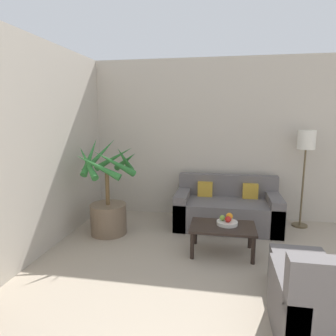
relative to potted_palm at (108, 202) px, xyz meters
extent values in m
cube|color=#BCB2A3|center=(2.43, 1.13, 0.86)|extent=(7.61, 0.06, 2.70)
cylinder|color=brown|center=(0.00, 0.00, -0.27)|extent=(0.54, 0.54, 0.45)
cylinder|color=brown|center=(0.00, 0.00, 0.20)|extent=(0.06, 0.06, 0.48)
cone|color=#2D7533|center=(0.28, 0.00, 0.64)|extent=(0.10, 0.62, 0.47)
cone|color=#2D7533|center=(0.22, 0.22, 0.59)|extent=(0.54, 0.54, 0.38)
cone|color=#2D7533|center=(0.00, 0.30, 0.61)|extent=(0.64, 0.10, 0.43)
cone|color=#2D7533|center=(-0.18, 0.18, 0.67)|extent=(0.48, 0.48, 0.53)
cone|color=#2D7533|center=(-0.25, 0.00, 0.68)|extent=(0.10, 0.56, 0.55)
cone|color=#2D7533|center=(-0.21, -0.20, 0.63)|extent=(0.52, 0.52, 0.45)
cone|color=#2D7533|center=(0.00, -0.31, 0.59)|extent=(0.66, 0.10, 0.38)
cone|color=#2D7533|center=(0.20, -0.20, 0.62)|extent=(0.52, 0.52, 0.45)
cube|color=#605B5B|center=(1.75, 0.58, -0.28)|extent=(1.61, 0.83, 0.43)
cube|color=#605B5B|center=(1.75, 0.91, 0.12)|extent=(1.61, 0.16, 0.35)
cube|color=#605B5B|center=(1.05, 0.58, -0.22)|extent=(0.20, 0.83, 0.55)
cube|color=#605B5B|center=(2.46, 0.58, -0.22)|extent=(0.20, 0.83, 0.55)
cube|color=gold|center=(1.39, 0.79, 0.06)|extent=(0.24, 0.12, 0.24)
cube|color=gold|center=(2.12, 0.79, 0.06)|extent=(0.24, 0.12, 0.24)
cylinder|color=brown|center=(2.91, 0.83, -0.48)|extent=(0.24, 0.24, 0.03)
cylinder|color=brown|center=(2.91, 0.83, 0.14)|extent=(0.03, 0.03, 1.22)
cylinder|color=silver|center=(2.91, 0.83, 0.90)|extent=(0.26, 0.26, 0.29)
cylinder|color=black|center=(1.32, -0.59, -0.32)|extent=(0.05, 0.05, 0.34)
cylinder|color=black|center=(2.05, -0.59, -0.32)|extent=(0.05, 0.05, 0.34)
cylinder|color=black|center=(1.32, -0.14, -0.32)|extent=(0.05, 0.05, 0.34)
cylinder|color=black|center=(2.05, -0.14, -0.32)|extent=(0.05, 0.05, 0.34)
cube|color=black|center=(1.69, -0.36, -0.14)|extent=(0.82, 0.54, 0.03)
cylinder|color=beige|center=(1.74, -0.31, -0.10)|extent=(0.27, 0.27, 0.05)
sphere|color=red|center=(1.75, -0.35, -0.04)|extent=(0.08, 0.08, 0.08)
sphere|color=olive|center=(1.68, -0.29, -0.04)|extent=(0.07, 0.07, 0.07)
sphere|color=orange|center=(1.77, -0.24, -0.03)|extent=(0.09, 0.09, 0.09)
cube|color=#605B5B|center=(2.51, -1.78, -0.28)|extent=(0.81, 0.78, 0.43)
cube|color=#605B5B|center=(2.18, -1.78, -0.23)|extent=(0.16, 0.78, 0.53)
cube|color=#605B5B|center=(2.46, -1.06, -0.30)|extent=(0.53, 0.50, 0.38)
camera|label=1|loc=(1.65, -4.06, 1.28)|focal=32.00mm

